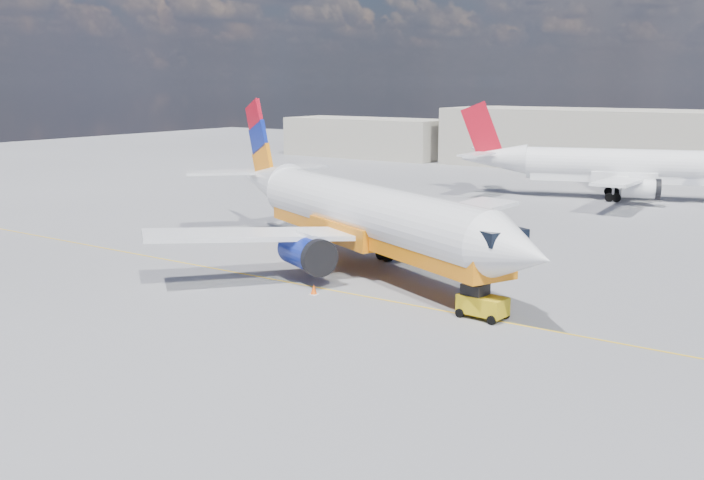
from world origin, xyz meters
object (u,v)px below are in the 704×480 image
Objects in this scene: traffic_cone at (314,290)px; second_jet at (624,167)px; main_jet at (360,214)px; gse_tug at (481,302)px.

second_jet is at bearing 85.85° from traffic_cone.
main_jet reaches higher than second_jet.
traffic_cone is at bearing -112.34° from second_jet.
second_jet is at bearing 104.05° from gse_tug.
gse_tug is at bearing -100.41° from second_jet.
main_jet is at bearing 160.07° from gse_tug.
main_jet is at bearing 102.50° from traffic_cone.
traffic_cone is (1.50, -6.76, -3.20)m from main_jet.
gse_tug reaches higher than traffic_cone.
second_jet is at bearing 107.71° from main_jet.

